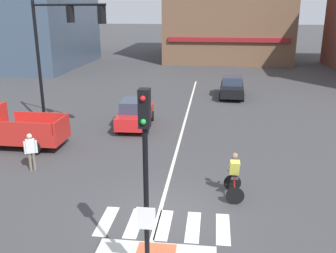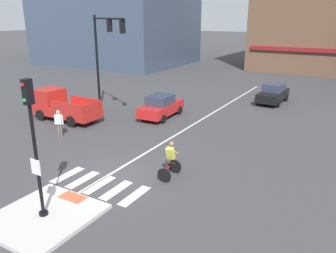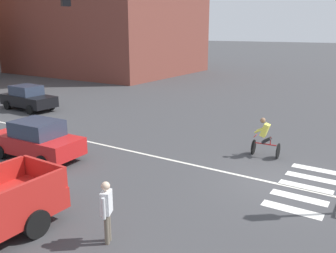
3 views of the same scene
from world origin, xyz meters
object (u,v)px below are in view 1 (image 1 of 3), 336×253
object	(u,v)px
signal_pole	(146,175)
cyclist	(234,175)
traffic_light_mast	(56,43)
car_red_westbound_far	(135,113)
car_black_eastbound_distant	(232,87)
pickup_truck_red_cross_left	(5,128)
pedestrian_at_curb_left	(31,149)

from	to	relation	value
signal_pole	cyclist	world-z (taller)	signal_pole
traffic_light_mast	car_red_westbound_far	xyz separation A→B (m)	(3.88, 1.32, -4.11)
car_black_eastbound_distant	pickup_truck_red_cross_left	size ratio (longest dim) A/B	0.81
signal_pole	car_black_eastbound_distant	size ratio (longest dim) A/B	1.19
cyclist	pedestrian_at_curb_left	distance (m)	8.56
car_red_westbound_far	pickup_truck_red_cross_left	xyz separation A→B (m)	(-5.79, -4.00, 0.17)
car_black_eastbound_distant	pedestrian_at_curb_left	bearing A→B (deg)	-120.84
traffic_light_mast	cyclist	bearing A→B (deg)	-35.86
signal_pole	pickup_truck_red_cross_left	bearing A→B (deg)	133.86
car_black_eastbound_distant	pedestrian_at_curb_left	xyz separation A→B (m)	(-9.01, -15.08, 0.17)
pickup_truck_red_cross_left	cyclist	world-z (taller)	pickup_truck_red_cross_left
pickup_truck_red_cross_left	pedestrian_at_curb_left	distance (m)	3.79
cyclist	pedestrian_at_curb_left	xyz separation A→B (m)	(-8.46, 1.32, 0.11)
car_red_westbound_far	pickup_truck_red_cross_left	size ratio (longest dim) A/B	0.82
car_red_westbound_far	pedestrian_at_curb_left	xyz separation A→B (m)	(-3.11, -6.67, 0.17)
traffic_light_mast	pedestrian_at_curb_left	world-z (taller)	traffic_light_mast
car_black_eastbound_distant	pickup_truck_red_cross_left	bearing A→B (deg)	-133.28
cyclist	pedestrian_at_curb_left	world-z (taller)	cyclist
signal_pole	traffic_light_mast	bearing A→B (deg)	120.28
signal_pole	car_red_westbound_far	xyz separation A→B (m)	(-3.05, 13.19, -2.31)
car_red_westbound_far	signal_pole	bearing A→B (deg)	-77.00
cyclist	pedestrian_at_curb_left	bearing A→B (deg)	171.10
pickup_truck_red_cross_left	car_black_eastbound_distant	bearing A→B (deg)	46.72
traffic_light_mast	car_red_westbound_far	size ratio (longest dim) A/B	1.69
pedestrian_at_curb_left	car_black_eastbound_distant	bearing A→B (deg)	59.16
car_red_westbound_far	traffic_light_mast	bearing A→B (deg)	-161.19
car_black_eastbound_distant	pickup_truck_red_cross_left	xyz separation A→B (m)	(-11.68, -12.41, 0.17)
car_black_eastbound_distant	pedestrian_at_curb_left	size ratio (longest dim) A/B	2.49
car_black_eastbound_distant	pedestrian_at_curb_left	distance (m)	17.57
car_red_westbound_far	pedestrian_at_curb_left	world-z (taller)	pedestrian_at_curb_left
cyclist	car_black_eastbound_distant	bearing A→B (deg)	88.09
car_black_eastbound_distant	cyclist	bearing A→B (deg)	-91.91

